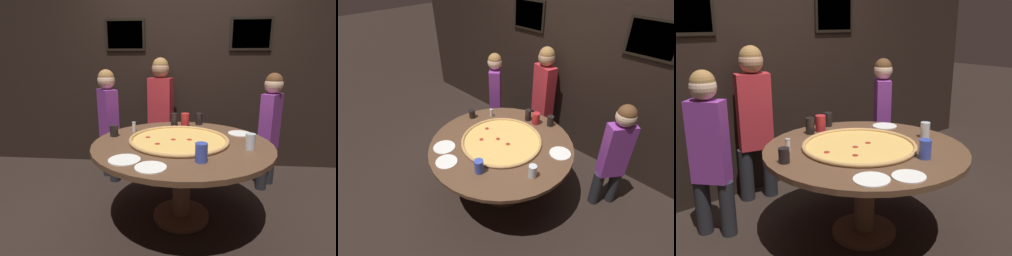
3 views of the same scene
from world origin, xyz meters
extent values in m
plane|color=black|center=(0.00, 0.00, 0.00)|extent=(24.00, 24.00, 0.00)
cube|color=black|center=(0.00, 1.38, 1.30)|extent=(6.40, 0.06, 2.60)
cube|color=black|center=(-0.80, 1.33, 1.75)|extent=(0.52, 0.02, 0.40)
cube|color=#936B5B|center=(-0.80, 1.33, 1.75)|extent=(0.46, 0.01, 0.34)
cube|color=black|center=(0.80, 1.33, 1.75)|extent=(0.52, 0.02, 0.40)
cube|color=#936B5B|center=(0.80, 1.33, 1.75)|extent=(0.46, 0.01, 0.34)
cylinder|color=brown|center=(0.00, 0.00, 0.72)|extent=(1.55, 1.55, 0.04)
cylinder|color=brown|center=(0.00, 0.00, 0.35)|extent=(0.16, 0.16, 0.70)
cylinder|color=brown|center=(0.00, 0.00, 0.02)|extent=(0.52, 0.52, 0.04)
cylinder|color=#EAB75B|center=(-0.03, 0.03, 0.75)|extent=(0.84, 0.84, 0.01)
torus|color=tan|center=(-0.03, 0.03, 0.76)|extent=(0.88, 0.88, 0.03)
cylinder|color=#A8281E|center=(-0.31, 0.08, 0.75)|extent=(0.04, 0.04, 0.00)
cylinder|color=#A8281E|center=(0.06, 0.04, 0.75)|extent=(0.04, 0.04, 0.00)
cylinder|color=#A8281E|center=(-0.20, -0.11, 0.75)|extent=(0.04, 0.04, 0.00)
cylinder|color=#A8281E|center=(-0.08, 0.03, 0.75)|extent=(0.04, 0.04, 0.00)
cylinder|color=black|center=(-0.11, 0.57, 0.81)|extent=(0.08, 0.08, 0.14)
cylinder|color=black|center=(0.16, 0.66, 0.80)|extent=(0.08, 0.08, 0.13)
cylinder|color=black|center=(-0.64, 0.13, 0.79)|extent=(0.08, 0.08, 0.11)
cylinder|color=silver|center=(0.55, -0.14, 0.80)|extent=(0.08, 0.08, 0.13)
cylinder|color=#384CB7|center=(0.15, -0.44, 0.81)|extent=(0.09, 0.09, 0.14)
cylinder|color=#B22328|center=(0.01, 0.58, 0.81)|extent=(0.09, 0.09, 0.14)
cylinder|color=white|center=(-0.19, -0.58, 0.74)|extent=(0.22, 0.22, 0.01)
cylinder|color=white|center=(-0.40, -0.46, 0.74)|extent=(0.23, 0.23, 0.01)
cylinder|color=white|center=(0.55, 0.31, 0.74)|extent=(0.22, 0.22, 0.01)
cylinder|color=silver|center=(-0.49, 0.31, 0.78)|extent=(0.04, 0.04, 0.08)
cylinder|color=#B7B7BC|center=(-0.49, 0.31, 0.83)|extent=(0.04, 0.04, 0.01)
cylinder|color=#232328|center=(1.01, 0.81, 0.23)|extent=(0.17, 0.17, 0.45)
cylinder|color=#232328|center=(0.89, 0.65, 0.23)|extent=(0.17, 0.17, 0.45)
cube|color=purple|center=(0.95, 0.73, 0.77)|extent=(0.28, 0.30, 0.63)
sphere|color=beige|center=(0.95, 0.73, 1.18)|extent=(0.20, 0.20, 0.20)
sphere|color=brown|center=(0.95, 0.73, 1.22)|extent=(0.18, 0.18, 0.18)
cylinder|color=#232328|center=(-0.84, 0.70, 0.23)|extent=(0.17, 0.17, 0.46)
cylinder|color=#232328|center=(-0.97, 0.86, 0.23)|extent=(0.17, 0.17, 0.46)
cube|color=purple|center=(-0.90, 0.78, 0.78)|extent=(0.29, 0.31, 0.65)
sphere|color=beige|center=(-0.90, 0.78, 1.21)|extent=(0.20, 0.20, 0.20)
sphere|color=#9E703D|center=(-0.90, 0.78, 1.24)|extent=(0.18, 0.18, 0.18)
cylinder|color=#232328|center=(-0.21, 1.12, 0.25)|extent=(0.17, 0.17, 0.51)
cylinder|color=#232328|center=(-0.43, 1.18, 0.25)|extent=(0.17, 0.17, 0.51)
cube|color=red|center=(-0.32, 1.15, 0.86)|extent=(0.34, 0.24, 0.71)
sphere|color=tan|center=(-0.32, 1.15, 1.33)|extent=(0.22, 0.22, 0.22)
sphere|color=#9E703D|center=(-0.32, 1.15, 1.37)|extent=(0.20, 0.20, 0.20)
camera|label=1|loc=(0.07, -2.19, 1.44)|focal=28.00mm
camera|label=2|loc=(1.59, -1.56, 2.51)|focal=28.00mm
camera|label=3|loc=(-1.90, -1.94, 1.67)|focal=40.00mm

